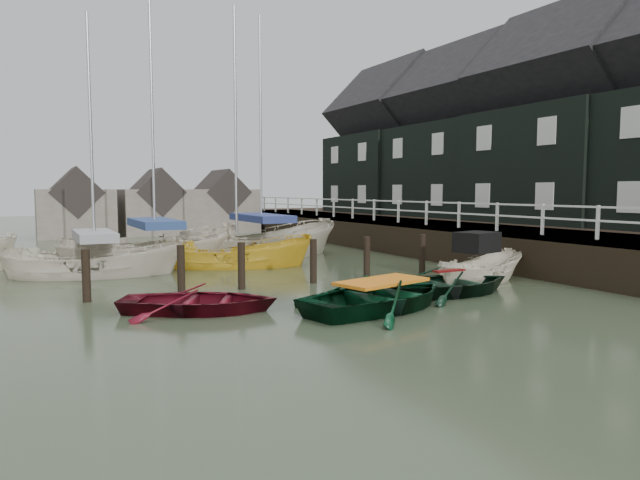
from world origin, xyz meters
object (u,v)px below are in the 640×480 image
sailboat_a (96,274)px  motorboat (480,279)px  sailboat_c (237,266)px  rowboat_green (382,309)px  rowboat_dkgreen (449,294)px  sailboat_b (156,264)px  rowboat_red (199,312)px  sailboat_d (262,256)px

sailboat_a → motorboat: bearing=-110.0°
sailboat_c → motorboat: bearing=-121.4°
rowboat_green → rowboat_dkgreen: bearing=-87.4°
motorboat → sailboat_b: bearing=29.6°
rowboat_dkgreen → sailboat_b: bearing=34.8°
rowboat_red → rowboat_green: bearing=-86.8°
rowboat_red → rowboat_green: size_ratio=0.83×
rowboat_red → sailboat_b: (0.79, 9.02, 0.06)m
rowboat_dkgreen → rowboat_red: bearing=85.4°
rowboat_dkgreen → sailboat_a: (-8.52, 8.32, 0.06)m
rowboat_red → motorboat: (9.19, 0.21, 0.11)m
rowboat_red → rowboat_dkgreen: size_ratio=0.90×
sailboat_b → rowboat_dkgreen: bearing=-158.8°
sailboat_a → sailboat_b: size_ratio=0.83×
sailboat_b → sailboat_c: sailboat_b is taller
rowboat_red → motorboat: 9.19m
sailboat_a → sailboat_c: bearing=-76.2°
sailboat_b → rowboat_green: bearing=-173.5°
rowboat_dkgreen → sailboat_c: bearing=25.3°
sailboat_d → motorboat: bearing=-165.6°
sailboat_b → sailboat_a: bearing=114.1°
sailboat_d → sailboat_c: bearing=135.1°
rowboat_green → sailboat_a: 10.79m
rowboat_dkgreen → motorboat: 2.52m
sailboat_c → sailboat_d: size_ratio=0.92×
rowboat_dkgreen → sailboat_d: (-1.40, 10.83, 0.06)m
sailboat_b → sailboat_c: size_ratio=1.10×
rowboat_green → sailboat_b: (-3.31, 10.81, 0.06)m
motorboat → sailboat_a: 12.94m
rowboat_green → motorboat: bearing=-82.7°
sailboat_a → sailboat_b: (2.37, 1.64, -0.00)m
rowboat_red → sailboat_c: size_ratio=0.35×
rowboat_green → sailboat_b: 11.30m
sailboat_a → sailboat_b: bearing=-41.6°
sailboat_b → sailboat_d: (4.76, 0.88, -0.00)m
rowboat_dkgreen → sailboat_a: bearing=48.8°
rowboat_red → rowboat_dkgreen: 7.01m
sailboat_a → sailboat_c: size_ratio=0.92×
sailboat_a → sailboat_d: (7.13, 2.51, -0.00)m
sailboat_a → sailboat_d: bearing=-56.9°
rowboat_green → sailboat_a: bearing=17.7°
motorboat → sailboat_b: size_ratio=0.35×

